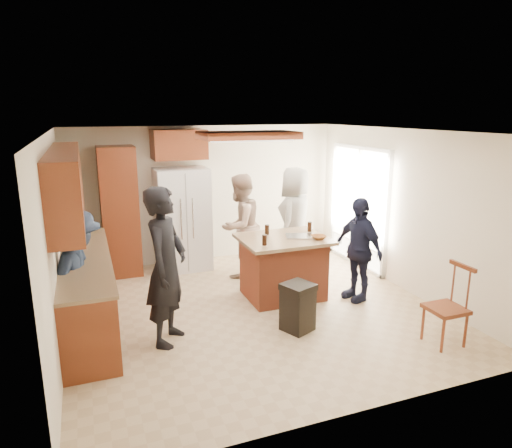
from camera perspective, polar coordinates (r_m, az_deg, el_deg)
name	(u,v)px	position (r m, az deg, el deg)	size (l,w,h in m)	color
room_shell	(426,206)	(9.95, 20.47, 2.12)	(8.00, 5.20, 5.00)	tan
person_front_left	(166,267)	(5.54, -11.16, -5.24)	(0.70, 0.51, 1.93)	black
person_behind_left	(240,226)	(7.67, -2.00, -0.24)	(0.85, 0.53, 1.75)	tan
person_behind_right	(295,219)	(7.98, 4.89, 0.57)	(0.89, 0.58, 1.83)	gray
person_side_right	(358,249)	(6.90, 12.64, -3.08)	(0.91, 0.47, 1.55)	black
person_counter	(80,275)	(6.01, -21.12, -5.96)	(1.04, 0.48, 1.62)	#192232
left_cabinetry	(80,254)	(6.32, -21.10, -3.57)	(0.64, 3.00, 2.30)	maroon
back_wall_units	(135,194)	(8.02, -14.91, 3.60)	(1.80, 0.60, 2.45)	maroon
refrigerator	(183,219)	(8.15, -9.17, 0.61)	(0.90, 0.76, 1.80)	white
kitchen_island	(283,267)	(6.92, 3.41, -5.34)	(1.28, 1.03, 0.93)	#9A4127
island_items	(301,235)	(6.79, 5.59, -1.40)	(1.02, 0.66, 0.15)	silver
trash_bin	(298,307)	(5.96, 5.24, -10.27)	(0.47, 0.47, 0.63)	black
spindle_chair	(447,308)	(6.02, 22.78, -9.70)	(0.42, 0.42, 0.99)	maroon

